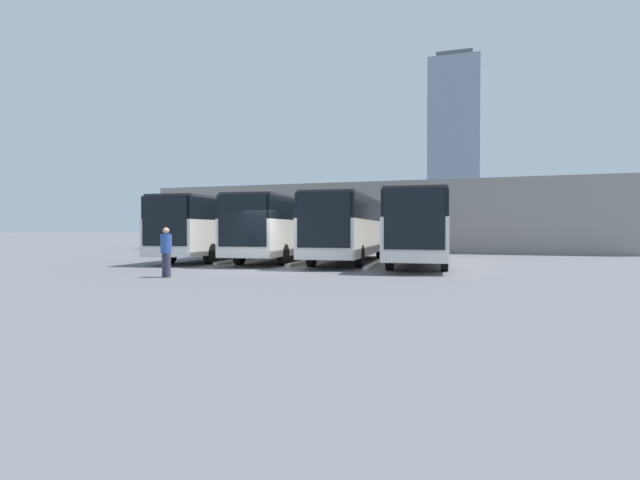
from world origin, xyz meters
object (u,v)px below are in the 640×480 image
bus_0 (420,226)px  bus_2 (285,227)px  bus_1 (350,226)px  pedestrian (166,251)px  bus_3 (222,227)px

bus_0 → bus_2: 7.47m
bus_0 → bus_1: same height
bus_1 → pedestrian: size_ratio=7.04×
bus_3 → bus_1: bearing=176.0°
bus_1 → pedestrian: bus_1 is taller
bus_3 → bus_2: bearing=179.4°
bus_3 → pedestrian: bearing=104.1°
bus_0 → bus_3: bearing=-8.2°
pedestrian → bus_0: bearing=73.2°
bus_2 → pedestrian: (0.16, 10.27, -0.91)m
pedestrian → bus_1: bearing=91.1°
bus_1 → bus_2: bearing=-7.4°
bus_3 → pedestrian: bus_3 is taller
bus_2 → bus_3: (3.71, 0.32, 0.00)m
bus_2 → bus_3: size_ratio=1.00×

